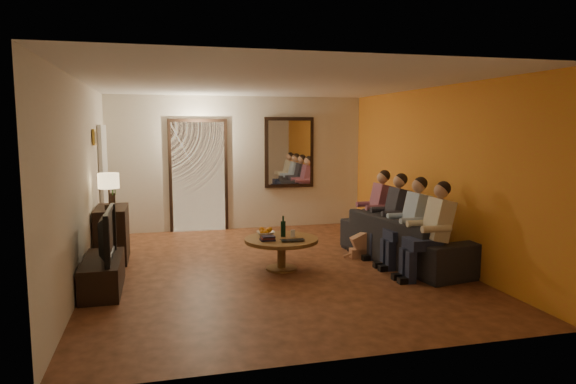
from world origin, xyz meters
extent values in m
cube|color=#452512|center=(0.00, 0.00, 0.00)|extent=(5.00, 6.00, 0.01)
cube|color=white|center=(0.00, 0.00, 2.60)|extent=(5.00, 6.00, 0.01)
cube|color=beige|center=(0.00, 3.00, 1.30)|extent=(5.00, 0.02, 2.60)
cube|color=beige|center=(0.00, -3.00, 1.30)|extent=(5.00, 0.02, 2.60)
cube|color=beige|center=(-2.50, 0.00, 1.30)|extent=(0.02, 6.00, 2.60)
cube|color=beige|center=(2.50, 0.00, 1.30)|extent=(0.02, 6.00, 2.60)
cube|color=orange|center=(2.49, 0.00, 1.30)|extent=(0.01, 6.00, 2.60)
cube|color=#FFE0A5|center=(-0.80, 2.98, 1.05)|extent=(1.00, 0.06, 2.10)
cube|color=black|center=(-0.80, 2.97, 1.05)|extent=(1.12, 0.04, 2.22)
cube|color=silver|center=(-0.55, 2.98, 0.90)|extent=(0.45, 0.03, 1.70)
cube|color=black|center=(1.00, 2.96, 1.50)|extent=(1.00, 0.05, 1.40)
cube|color=white|center=(1.00, 2.93, 1.50)|extent=(0.86, 0.02, 1.26)
cube|color=white|center=(-2.46, 2.30, 1.02)|extent=(0.06, 0.85, 2.04)
cube|color=#B28C33|center=(-2.47, 1.30, 1.85)|extent=(0.03, 0.28, 0.24)
cube|color=brown|center=(-2.46, 1.30, 1.85)|extent=(0.01, 0.22, 0.18)
cube|color=black|center=(-2.25, 1.00, 0.41)|extent=(0.45, 0.92, 0.81)
cube|color=black|center=(-2.25, -0.48, 0.20)|extent=(0.45, 1.20, 0.40)
imported|color=black|center=(-2.25, -0.48, 0.71)|extent=(1.06, 0.14, 0.61)
imported|color=black|center=(2.03, -0.15, 0.35)|extent=(2.53, 1.33, 0.70)
cylinder|color=brown|center=(0.10, -0.10, 0.23)|extent=(1.25, 1.25, 0.45)
imported|color=white|center=(-0.08, 0.12, 0.48)|extent=(0.26, 0.26, 0.06)
cylinder|color=silver|center=(0.28, -0.05, 0.50)|extent=(0.06, 0.06, 0.10)
imported|color=black|center=(0.20, -0.38, 0.46)|extent=(0.33, 0.22, 0.03)
camera|label=1|loc=(-1.55, -6.98, 2.00)|focal=32.00mm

